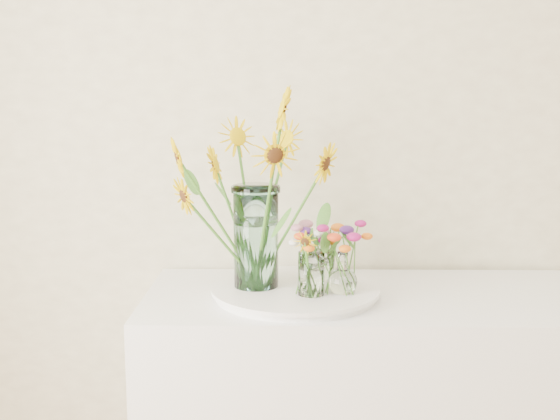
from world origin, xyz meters
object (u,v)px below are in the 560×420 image
object	(u,v)px
mason_jar	(256,237)
small_vase_c	(325,265)
small_vase_b	(343,273)
tray	(296,293)
small_vase_a	(311,274)

from	to	relation	value
mason_jar	small_vase_c	world-z (taller)	mason_jar
small_vase_b	small_vase_c	world-z (taller)	small_vase_b
mason_jar	small_vase_c	bearing A→B (deg)	18.38
tray	small_vase_c	world-z (taller)	small_vase_c
tray	small_vase_c	xyz separation A→B (m)	(0.09, 0.09, 0.06)
small_vase_a	small_vase_b	world-z (taller)	small_vase_a
small_vase_a	small_vase_b	bearing A→B (deg)	14.53
mason_jar	small_vase_a	bearing A→B (deg)	-28.68
mason_jar	small_vase_b	distance (m)	0.28
small_vase_c	small_vase_b	bearing A→B (deg)	-72.14
small_vase_b	small_vase_c	xyz separation A→B (m)	(-0.04, 0.14, -0.01)
tray	small_vase_c	bearing A→B (deg)	42.46
small_vase_a	small_vase_c	xyz separation A→B (m)	(0.05, 0.16, -0.01)
tray	small_vase_a	xyz separation A→B (m)	(0.05, -0.08, 0.08)
small_vase_c	small_vase_a	bearing A→B (deg)	-106.74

